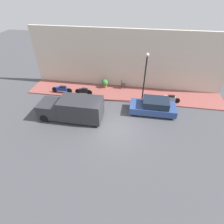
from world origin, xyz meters
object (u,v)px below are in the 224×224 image
Objects in this scene: streetlamp at (145,74)px; cafe_chair at (122,84)px; motorcycle_blue at (62,89)px; delivery_van at (72,108)px; potted_plant at (105,83)px; parked_car at (153,106)px; scooter_silver at (170,99)px; motorcycle_black at (84,91)px.

streetlamp reaches higher than cafe_chair.
delivery_van is at bearing -146.11° from motorcycle_blue.
cafe_chair is (2.26, 2.16, -2.38)m from streetlamp.
potted_plant is at bearing 62.24° from streetlamp.
delivery_van reaches higher than parked_car.
delivery_van reaches higher than scooter_silver.
parked_car is 4.51× the size of cafe_chair.
streetlamp is (3.35, -5.74, 2.01)m from delivery_van.
delivery_van is at bearing 147.46° from cafe_chair.
delivery_van is 6.67m from cafe_chair.
potted_plant is at bearing -44.94° from motorcycle_black.
streetlamp is 5.16m from potted_plant.
scooter_silver is 3.57m from streetlamp.
motorcycle_black is at bearing 2.15° from delivery_van.
delivery_van is at bearing -177.85° from motorcycle_black.
parked_car is 0.75× the size of delivery_van.
motorcycle_black is (0.05, 8.45, -0.02)m from scooter_silver.
motorcycle_blue is at bearing 89.87° from motorcycle_black.
scooter_silver is at bearing -113.06° from cafe_chair.
potted_plant is at bearing -17.17° from delivery_van.
streetlamp is (-0.30, -8.19, 2.46)m from motorcycle_blue.
motorcycle_black is (-0.01, -2.32, -0.02)m from motorcycle_blue.
motorcycle_blue is (3.65, 2.45, -0.45)m from delivery_van.
delivery_van is 4.42m from motorcycle_blue.
streetlamp reaches higher than potted_plant.
motorcycle_black is 6.38m from streetlamp.
delivery_van is 1.13× the size of streetlamp.
scooter_silver reaches higher than motorcycle_black.
potted_plant is at bearing 74.10° from scooter_silver.
motorcycle_black is (1.79, 6.89, -0.15)m from parked_car.
parked_car is 4.38× the size of potted_plant.
parked_car reaches higher than potted_plant.
parked_car is 6.22m from potted_plant.
cafe_chair is at bearing -32.54° from delivery_van.
parked_car reaches higher than scooter_silver.
motorcycle_black is at bearing 89.65° from scooter_silver.
potted_plant is (2.13, 4.05, -2.38)m from streetlamp.
potted_plant is at bearing 93.95° from cafe_chair.
streetlamp reaches higher than parked_car.
streetlamp reaches higher than delivery_van.
delivery_van reaches higher than potted_plant.
streetlamp is at bearing -136.30° from cafe_chair.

